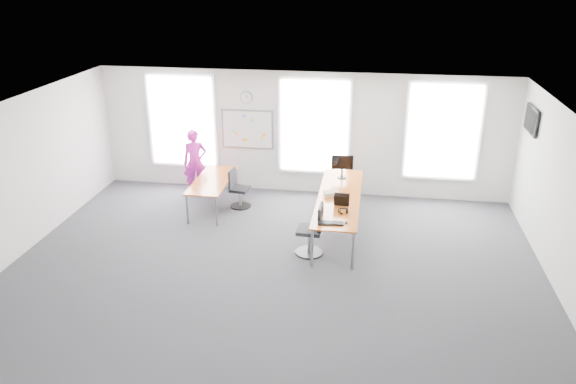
% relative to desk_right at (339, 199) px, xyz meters
% --- Properties ---
extents(floor, '(10.00, 10.00, 0.00)m').
position_rel_desk_right_xyz_m(floor, '(-1.07, -1.85, -0.75)').
color(floor, '#27272C').
rests_on(floor, ground).
extents(ceiling, '(10.00, 10.00, 0.00)m').
position_rel_desk_right_xyz_m(ceiling, '(-1.07, -1.85, 2.25)').
color(ceiling, white).
rests_on(ceiling, ground).
extents(wall_back, '(10.00, 0.00, 10.00)m').
position_rel_desk_right_xyz_m(wall_back, '(-1.07, 2.15, 0.75)').
color(wall_back, silver).
rests_on(wall_back, ground).
extents(wall_front, '(10.00, 0.00, 10.00)m').
position_rel_desk_right_xyz_m(wall_front, '(-1.07, -5.85, 0.75)').
color(wall_front, silver).
rests_on(wall_front, ground).
extents(wall_left, '(0.00, 10.00, 10.00)m').
position_rel_desk_right_xyz_m(wall_left, '(-6.07, -1.85, 0.75)').
color(wall_left, silver).
rests_on(wall_left, ground).
extents(wall_right, '(0.00, 10.00, 10.00)m').
position_rel_desk_right_xyz_m(wall_right, '(3.93, -1.85, 0.75)').
color(wall_right, silver).
rests_on(wall_right, ground).
extents(window_left, '(1.60, 0.06, 2.20)m').
position_rel_desk_right_xyz_m(window_left, '(-4.07, 2.12, 0.95)').
color(window_left, white).
rests_on(window_left, wall_back).
extents(window_mid, '(1.60, 0.06, 2.20)m').
position_rel_desk_right_xyz_m(window_mid, '(-0.77, 2.12, 0.95)').
color(window_mid, white).
rests_on(window_mid, wall_back).
extents(window_right, '(1.60, 0.06, 2.20)m').
position_rel_desk_right_xyz_m(window_right, '(2.23, 2.12, 0.95)').
color(window_right, white).
rests_on(window_right, wall_back).
extents(desk_right, '(0.88, 3.31, 0.80)m').
position_rel_desk_right_xyz_m(desk_right, '(0.00, 0.00, 0.00)').
color(desk_right, '#AC521E').
rests_on(desk_right, ground).
extents(desk_left, '(0.78, 1.94, 0.71)m').
position_rel_desk_right_xyz_m(desk_left, '(-2.97, 0.78, -0.10)').
color(desk_left, '#AC521E').
rests_on(desk_left, ground).
extents(chair_right, '(0.56, 0.56, 1.04)m').
position_rel_desk_right_xyz_m(chair_right, '(-0.43, -1.08, -0.30)').
color(chair_right, black).
rests_on(chair_right, ground).
extents(chair_left, '(0.49, 0.49, 0.91)m').
position_rel_desk_right_xyz_m(chair_left, '(-2.42, 0.96, -0.35)').
color(chair_left, black).
rests_on(chair_left, ground).
extents(person, '(0.70, 0.60, 1.62)m').
position_rel_desk_right_xyz_m(person, '(-3.64, 1.63, 0.06)').
color(person, '#CE21A8').
rests_on(person, ground).
extents(whiteboard, '(1.20, 0.03, 0.90)m').
position_rel_desk_right_xyz_m(whiteboard, '(-2.42, 2.12, 0.80)').
color(whiteboard, white).
rests_on(whiteboard, wall_back).
extents(wall_clock, '(0.30, 0.04, 0.30)m').
position_rel_desk_right_xyz_m(wall_clock, '(-2.42, 2.12, 1.60)').
color(wall_clock, gray).
rests_on(wall_clock, wall_back).
extents(tv, '(0.06, 0.90, 0.55)m').
position_rel_desk_right_xyz_m(tv, '(3.88, 1.15, 1.55)').
color(tv, black).
rests_on(tv, wall_right).
extents(keyboard, '(0.50, 0.23, 0.02)m').
position_rel_desk_right_xyz_m(keyboard, '(-0.06, -1.37, 0.06)').
color(keyboard, black).
rests_on(keyboard, desk_right).
extents(mouse, '(0.09, 0.11, 0.04)m').
position_rel_desk_right_xyz_m(mouse, '(0.23, -1.30, 0.07)').
color(mouse, black).
rests_on(mouse, desk_right).
extents(lens_cap, '(0.07, 0.07, 0.01)m').
position_rel_desk_right_xyz_m(lens_cap, '(0.11, -0.89, 0.06)').
color(lens_cap, black).
rests_on(lens_cap, desk_right).
extents(headphones, '(0.19, 0.10, 0.11)m').
position_rel_desk_right_xyz_m(headphones, '(0.13, -0.84, 0.10)').
color(headphones, black).
rests_on(headphones, desk_right).
extents(laptop_sleeve, '(0.31, 0.18, 0.25)m').
position_rel_desk_right_xyz_m(laptop_sleeve, '(0.08, -0.49, 0.18)').
color(laptop_sleeve, black).
rests_on(laptop_sleeve, desk_right).
extents(paper_stack, '(0.36, 0.31, 0.10)m').
position_rel_desk_right_xyz_m(paper_stack, '(-0.16, -0.01, 0.10)').
color(paper_stack, beige).
rests_on(paper_stack, desk_right).
extents(monitor, '(0.49, 0.20, 0.54)m').
position_rel_desk_right_xyz_m(monitor, '(-0.02, 1.08, 0.38)').
color(monitor, black).
rests_on(monitor, desk_right).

